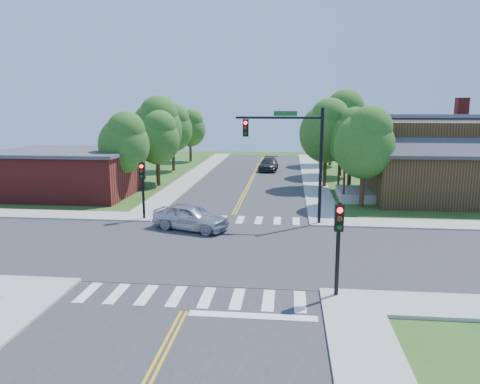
# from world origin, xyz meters

# --- Properties ---
(ground) EXTENTS (100.00, 100.00, 0.00)m
(ground) POSITION_xyz_m (0.00, 0.00, 0.00)
(ground) COLOR #284E18
(ground) RESTS_ON ground
(road_ns) EXTENTS (10.00, 90.00, 0.04)m
(road_ns) POSITION_xyz_m (0.00, 0.00, 0.02)
(road_ns) COLOR #2D2D30
(road_ns) RESTS_ON ground
(road_ew) EXTENTS (90.00, 10.00, 0.04)m
(road_ew) POSITION_xyz_m (0.00, 0.00, 0.03)
(road_ew) COLOR #2D2D30
(road_ew) RESTS_ON ground
(intersection_patch) EXTENTS (10.20, 10.20, 0.06)m
(intersection_patch) POSITION_xyz_m (0.00, 0.00, 0.00)
(intersection_patch) COLOR #2D2D30
(intersection_patch) RESTS_ON ground
(sidewalk_ne) EXTENTS (40.00, 40.00, 0.14)m
(sidewalk_ne) POSITION_xyz_m (15.82, 15.82, 0.07)
(sidewalk_ne) COLOR #9E9B93
(sidewalk_ne) RESTS_ON ground
(sidewalk_nw) EXTENTS (40.00, 40.00, 0.14)m
(sidewalk_nw) POSITION_xyz_m (-15.82, 15.82, 0.07)
(sidewalk_nw) COLOR #9E9B93
(sidewalk_nw) RESTS_ON ground
(crosswalk_north) EXTENTS (8.85, 2.00, 0.01)m
(crosswalk_north) POSITION_xyz_m (0.00, 6.20, 0.05)
(crosswalk_north) COLOR white
(crosswalk_north) RESTS_ON ground
(crosswalk_south) EXTENTS (8.85, 2.00, 0.01)m
(crosswalk_south) POSITION_xyz_m (0.00, -6.20, 0.05)
(crosswalk_south) COLOR white
(crosswalk_south) RESTS_ON ground
(centerline) EXTENTS (0.30, 90.00, 0.01)m
(centerline) POSITION_xyz_m (0.00, 0.00, 0.05)
(centerline) COLOR gold
(centerline) RESTS_ON ground
(stop_bar) EXTENTS (4.60, 0.45, 0.09)m
(stop_bar) POSITION_xyz_m (2.50, -7.60, 0.00)
(stop_bar) COLOR white
(stop_bar) RESTS_ON ground
(signal_mast_ne) EXTENTS (5.30, 0.42, 7.20)m
(signal_mast_ne) POSITION_xyz_m (3.91, 5.59, 4.85)
(signal_mast_ne) COLOR black
(signal_mast_ne) RESTS_ON ground
(signal_pole_se) EXTENTS (0.34, 0.42, 3.80)m
(signal_pole_se) POSITION_xyz_m (5.60, -5.62, 2.66)
(signal_pole_se) COLOR black
(signal_pole_se) RESTS_ON ground
(signal_pole_nw) EXTENTS (0.34, 0.42, 3.80)m
(signal_pole_nw) POSITION_xyz_m (-5.60, 5.58, 2.66)
(signal_pole_nw) COLOR black
(signal_pole_nw) RESTS_ON ground
(house_ne) EXTENTS (13.05, 8.80, 7.11)m
(house_ne) POSITION_xyz_m (15.11, 14.23, 3.33)
(house_ne) COLOR black
(house_ne) RESTS_ON ground
(building_nw) EXTENTS (10.40, 8.40, 3.73)m
(building_nw) POSITION_xyz_m (-14.20, 13.20, 1.88)
(building_nw) COLOR maroon
(building_nw) RESTS_ON ground
(tree_e_a) EXTENTS (4.32, 4.10, 7.34)m
(tree_e_a) POSITION_xyz_m (9.07, 11.10, 4.80)
(tree_e_a) COLOR #382314
(tree_e_a) RESTS_ON ground
(tree_e_b) EXTENTS (4.22, 4.01, 7.18)m
(tree_e_b) POSITION_xyz_m (8.96, 17.76, 4.70)
(tree_e_b) COLOR #382314
(tree_e_b) RESTS_ON ground
(tree_e_c) EXTENTS (5.23, 4.97, 8.90)m
(tree_e_c) POSITION_xyz_m (9.05, 26.17, 5.83)
(tree_e_c) COLOR #382314
(tree_e_c) RESTS_ON ground
(tree_e_d) EXTENTS (4.87, 4.62, 8.27)m
(tree_e_d) POSITION_xyz_m (8.70, 34.54, 5.42)
(tree_e_d) COLOR #382314
(tree_e_d) RESTS_ON ground
(tree_w_a) EXTENTS (4.04, 3.84, 6.88)m
(tree_w_a) POSITION_xyz_m (-9.30, 12.79, 4.50)
(tree_w_a) COLOR #382314
(tree_w_a) RESTS_ON ground
(tree_w_b) EXTENTS (4.82, 4.58, 8.19)m
(tree_w_b) POSITION_xyz_m (-8.72, 20.09, 5.37)
(tree_w_b) COLOR #382314
(tree_w_b) RESTS_ON ground
(tree_w_c) EXTENTS (4.38, 4.16, 7.45)m
(tree_w_c) POSITION_xyz_m (-9.18, 28.00, 4.88)
(tree_w_c) COLOR #382314
(tree_w_c) RESTS_ON ground
(tree_w_d) EXTENTS (4.00, 3.80, 6.80)m
(tree_w_d) POSITION_xyz_m (-9.04, 36.57, 4.45)
(tree_w_d) COLOR #382314
(tree_w_d) RESTS_ON ground
(tree_house) EXTENTS (4.67, 4.44, 7.94)m
(tree_house) POSITION_xyz_m (6.93, 18.84, 5.20)
(tree_house) COLOR #382314
(tree_house) RESTS_ON ground
(tree_bldg) EXTENTS (4.05, 3.85, 6.88)m
(tree_bldg) POSITION_xyz_m (-8.17, 18.39, 4.51)
(tree_bldg) COLOR #382314
(tree_bldg) RESTS_ON ground
(car_silver) EXTENTS (4.79, 5.81, 1.58)m
(car_silver) POSITION_xyz_m (-2.08, 3.50, 0.79)
(car_silver) COLOR silver
(car_silver) RESTS_ON ground
(car_dgrey) EXTENTS (2.37, 5.06, 1.42)m
(car_dgrey) POSITION_xyz_m (1.38, 29.01, 0.71)
(car_dgrey) COLOR #27282B
(car_dgrey) RESTS_ON ground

